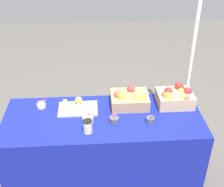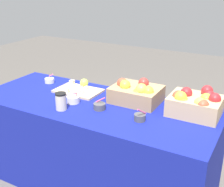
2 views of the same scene
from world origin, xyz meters
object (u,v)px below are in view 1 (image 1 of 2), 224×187
(cutting_board_front, at_px, (78,107))
(coffee_cup, at_px, (88,126))
(sample_bowl_near, at_px, (41,105))
(tent_pole, at_px, (191,59))
(sample_bowl_far, at_px, (150,120))
(apple_crate_middle, at_px, (130,99))
(sample_bowl_extra, at_px, (114,119))
(sample_bowl_mid, at_px, (88,120))
(apple_crate_left, at_px, (175,97))

(cutting_board_front, xyz_separation_m, coffee_cup, (0.10, -0.37, 0.05))
(cutting_board_front, height_order, sample_bowl_near, sample_bowl_near)
(cutting_board_front, distance_m, tent_pole, 1.43)
(sample_bowl_far, bearing_deg, apple_crate_middle, 119.35)
(sample_bowl_extra, bearing_deg, sample_bowl_near, 158.23)
(sample_bowl_near, xyz_separation_m, sample_bowl_extra, (0.71, -0.28, 0.00))
(apple_crate_middle, bearing_deg, sample_bowl_mid, -149.14)
(sample_bowl_mid, distance_m, tent_pole, 1.45)
(cutting_board_front, bearing_deg, sample_bowl_mid, -65.61)
(sample_bowl_near, distance_m, sample_bowl_far, 1.09)
(sample_bowl_far, xyz_separation_m, sample_bowl_extra, (-0.33, 0.02, -0.00))
(coffee_cup, bearing_deg, tent_pole, 38.71)
(sample_bowl_far, distance_m, coffee_cup, 0.59)
(sample_bowl_far, bearing_deg, cutting_board_front, 159.20)
(apple_crate_middle, relative_size, sample_bowl_far, 3.50)
(apple_crate_left, height_order, sample_bowl_extra, apple_crate_left)
(cutting_board_front, bearing_deg, coffee_cup, -74.81)
(apple_crate_middle, xyz_separation_m, sample_bowl_extra, (-0.17, -0.26, -0.05))
(apple_crate_middle, xyz_separation_m, sample_bowl_far, (0.16, -0.28, -0.05))
(tent_pole, bearing_deg, apple_crate_left, -118.76)
(sample_bowl_mid, relative_size, sample_bowl_far, 1.01)
(coffee_cup, bearing_deg, sample_bowl_near, 137.88)
(coffee_cup, relative_size, tent_pole, 0.07)
(sample_bowl_extra, distance_m, coffee_cup, 0.28)
(sample_bowl_near, distance_m, sample_bowl_mid, 0.54)
(apple_crate_left, height_order, sample_bowl_far, apple_crate_left)
(sample_bowl_extra, height_order, coffee_cup, coffee_cup)
(apple_crate_middle, xyz_separation_m, sample_bowl_mid, (-0.42, -0.25, -0.05))
(apple_crate_middle, bearing_deg, sample_bowl_extra, -124.14)
(sample_bowl_mid, xyz_separation_m, tent_pole, (1.18, 0.80, 0.20))
(sample_bowl_mid, bearing_deg, coffee_cup, -90.47)
(sample_bowl_near, relative_size, sample_bowl_far, 0.94)
(coffee_cup, height_order, tent_pole, tent_pole)
(tent_pole, bearing_deg, coffee_cup, -141.29)
(coffee_cup, bearing_deg, cutting_board_front, 105.19)
(sample_bowl_mid, xyz_separation_m, sample_bowl_far, (0.58, -0.03, -0.00))
(sample_bowl_far, relative_size, sample_bowl_extra, 1.12)
(apple_crate_left, height_order, coffee_cup, apple_crate_left)
(apple_crate_middle, height_order, sample_bowl_mid, apple_crate_middle)
(apple_crate_middle, bearing_deg, apple_crate_left, -1.36)
(sample_bowl_mid, xyz_separation_m, coffee_cup, (-0.00, -0.15, 0.04))
(cutting_board_front, height_order, tent_pole, tent_pole)
(coffee_cup, bearing_deg, sample_bowl_extra, 29.40)
(cutting_board_front, height_order, sample_bowl_extra, sample_bowl_extra)
(sample_bowl_mid, relative_size, coffee_cup, 0.82)
(sample_bowl_far, relative_size, tent_pole, 0.05)
(cutting_board_front, xyz_separation_m, sample_bowl_mid, (0.10, -0.22, 0.01))
(sample_bowl_extra, relative_size, tent_pole, 0.05)
(apple_crate_left, xyz_separation_m, cutting_board_front, (-0.98, -0.01, -0.07))
(cutting_board_front, xyz_separation_m, tent_pole, (1.29, 0.58, 0.21))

